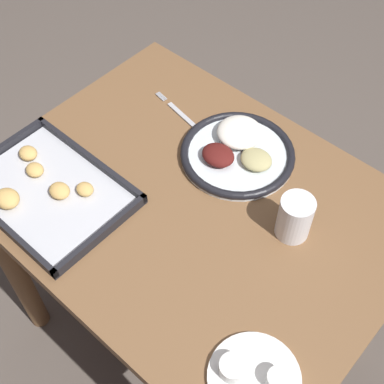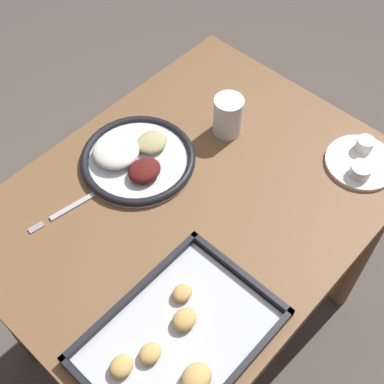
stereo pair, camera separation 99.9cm
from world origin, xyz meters
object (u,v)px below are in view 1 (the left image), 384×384
at_px(fork, 184,117).
at_px(baking_tray, 45,190).
at_px(drinking_cup, 295,218).
at_px(saucer_plate, 254,376).
at_px(dinner_plate, 238,151).

relative_size(fork, baking_tray, 0.56).
xyz_separation_m(fork, drinking_cup, (-0.41, 0.10, 0.05)).
height_order(fork, baking_tray, baking_tray).
xyz_separation_m(saucer_plate, baking_tray, (0.61, -0.02, -0.00)).
height_order(saucer_plate, drinking_cup, drinking_cup).
xyz_separation_m(saucer_plate, drinking_cup, (0.13, -0.31, 0.04)).
bearing_deg(dinner_plate, drinking_cup, 157.40).
xyz_separation_m(dinner_plate, baking_tray, (0.25, 0.38, -0.00)).
distance_m(dinner_plate, drinking_cup, 0.25).
bearing_deg(fork, saucer_plate, 152.80).
height_order(baking_tray, drinking_cup, drinking_cup).
bearing_deg(baking_tray, dinner_plate, -123.66).
bearing_deg(saucer_plate, fork, -37.09).
bearing_deg(saucer_plate, dinner_plate, -48.08).
height_order(dinner_plate, fork, dinner_plate).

